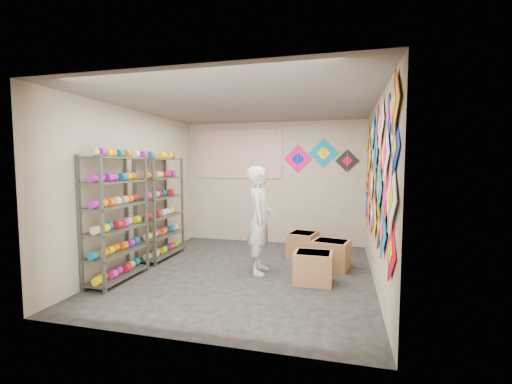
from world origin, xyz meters
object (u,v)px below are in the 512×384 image
(carton_a, at_px, (313,267))
(carton_b, at_px, (331,255))
(shelf_rack_back, at_px, (161,208))
(shelf_rack_front, at_px, (116,219))
(carton_c, at_px, (303,245))
(shopkeeper, at_px, (260,220))

(carton_a, bearing_deg, carton_b, 74.24)
(shelf_rack_back, bearing_deg, shelf_rack_front, -90.00)
(carton_b, relative_size, carton_c, 1.09)
(carton_a, relative_size, carton_c, 1.04)
(shelf_rack_front, bearing_deg, shelf_rack_back, 90.00)
(shopkeeper, height_order, carton_c, shopkeeper)
(shopkeeper, height_order, carton_a, shopkeeper)
(shelf_rack_back, xyz_separation_m, shopkeeper, (2.01, -0.38, -0.08))
(shelf_rack_back, relative_size, carton_b, 3.24)
(shelf_rack_back, bearing_deg, carton_b, 2.03)
(shelf_rack_back, bearing_deg, carton_a, -13.10)
(shopkeeper, relative_size, carton_b, 2.96)
(shopkeeper, distance_m, carton_c, 1.40)
(carton_b, bearing_deg, carton_c, 144.58)
(carton_b, bearing_deg, shelf_rack_back, -164.82)
(shelf_rack_front, xyz_separation_m, shelf_rack_back, (0.00, 1.30, 0.00))
(carton_a, bearing_deg, shelf_rack_back, 167.48)
(shelf_rack_back, relative_size, shopkeeper, 1.10)
(shelf_rack_back, height_order, shopkeeper, shelf_rack_back)
(carton_a, xyz_separation_m, carton_c, (-0.32, 1.40, 0.00))
(carton_a, bearing_deg, carton_c, 103.28)
(shelf_rack_back, height_order, carton_b, shelf_rack_back)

